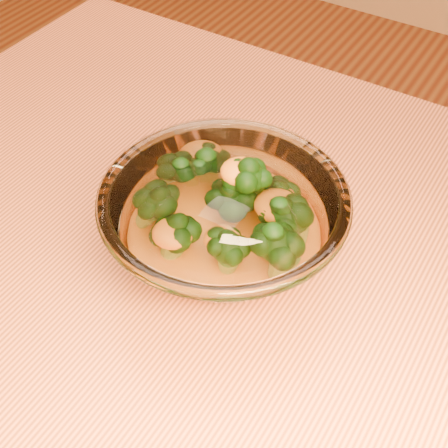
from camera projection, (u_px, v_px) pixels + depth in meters
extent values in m
cube|color=#E17643|center=(319.00, 346.00, 0.58)|extent=(1.20, 0.80, 0.04)
cylinder|color=brown|center=(129.00, 204.00, 1.24)|extent=(0.06, 0.06, 0.71)
ellipsoid|color=white|center=(224.00, 259.00, 0.61)|extent=(0.10, 0.10, 0.02)
torus|color=white|center=(224.00, 198.00, 0.55)|extent=(0.23, 0.23, 0.01)
ellipsoid|color=orange|center=(224.00, 243.00, 0.60)|extent=(0.13, 0.13, 0.04)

